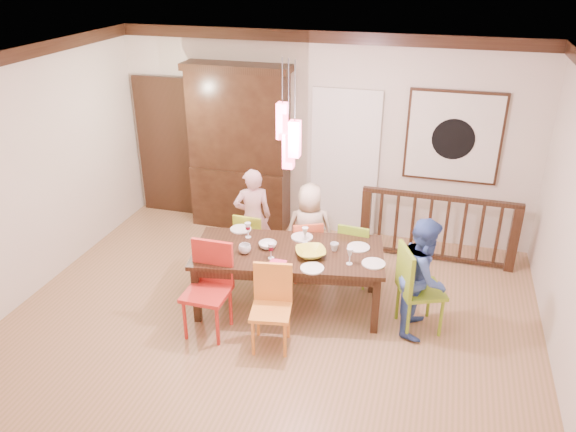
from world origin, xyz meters
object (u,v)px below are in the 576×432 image
(china_hutch, at_px, (239,148))
(person_far_left, at_px, (253,218))
(person_end_right, at_px, (424,276))
(dining_table, at_px, (288,257))
(chair_end_right, at_px, (422,283))
(chair_far_left, at_px, (252,236))
(balustrade, at_px, (438,227))
(person_far_mid, at_px, (310,230))

(china_hutch, distance_m, person_far_left, 1.35)
(person_far_left, height_order, person_end_right, person_far_left)
(dining_table, relative_size, chair_end_right, 2.26)
(chair_far_left, height_order, person_far_left, person_far_left)
(balustrade, relative_size, person_far_left, 1.52)
(dining_table, bearing_deg, china_hutch, 113.90)
(dining_table, height_order, chair_end_right, chair_end_right)
(dining_table, xyz_separation_m, person_end_right, (1.52, -0.02, 0.01))
(dining_table, xyz_separation_m, person_far_mid, (0.05, 0.80, -0.04))
(dining_table, bearing_deg, chair_end_right, -10.41)
(person_far_mid, bearing_deg, person_far_left, -20.26)
(china_hutch, distance_m, balustrade, 3.04)
(dining_table, height_order, balustrade, balustrade)
(balustrade, height_order, person_far_mid, person_far_mid)
(dining_table, distance_m, china_hutch, 2.41)
(person_end_right, bearing_deg, balustrade, 1.00)
(balustrade, bearing_deg, person_far_left, -161.30)
(person_far_left, bearing_deg, balustrade, 171.51)
(china_hutch, bearing_deg, person_far_left, -62.45)
(chair_end_right, xyz_separation_m, person_end_right, (0.01, -0.01, 0.10))
(chair_end_right, height_order, china_hutch, china_hutch)
(chair_far_left, bearing_deg, balustrade, -156.84)
(balustrade, xyz_separation_m, person_far_mid, (-1.57, -0.81, 0.13))
(chair_far_left, xyz_separation_m, person_far_left, (-0.04, 0.14, 0.20))
(dining_table, height_order, china_hutch, china_hutch)
(chair_far_left, relative_size, chair_end_right, 0.82)
(person_far_mid, bearing_deg, china_hutch, -56.64)
(balustrade, bearing_deg, chair_end_right, -92.89)
(chair_end_right, distance_m, person_far_mid, 1.67)
(chair_end_right, xyz_separation_m, person_far_left, (-2.25, 0.87, 0.10))
(dining_table, distance_m, chair_far_left, 1.01)
(dining_table, height_order, person_far_left, person_far_left)
(chair_far_left, relative_size, person_far_left, 0.61)
(chair_far_left, distance_m, person_end_right, 2.34)
(china_hutch, bearing_deg, chair_far_left, -63.77)
(dining_table, xyz_separation_m, chair_far_left, (-0.69, 0.71, -0.19))
(dining_table, xyz_separation_m, person_far_left, (-0.73, 0.85, 0.01))
(person_far_left, xyz_separation_m, person_far_mid, (0.78, -0.05, -0.05))
(chair_far_left, relative_size, person_far_mid, 0.66)
(chair_far_left, bearing_deg, person_far_left, -73.18)
(dining_table, xyz_separation_m, chair_end_right, (1.52, -0.02, -0.09))
(china_hutch, bearing_deg, chair_end_right, -34.91)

